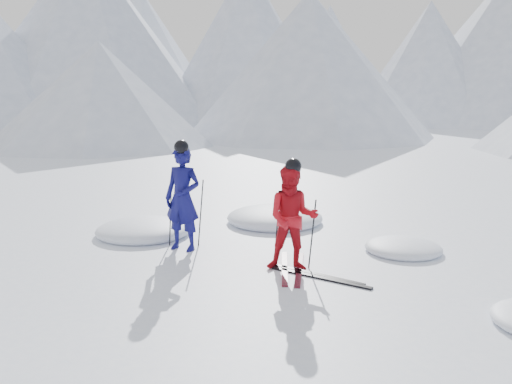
# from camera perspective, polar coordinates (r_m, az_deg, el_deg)

# --- Properties ---
(ground) EXTENTS (160.00, 160.00, 0.00)m
(ground) POSITION_cam_1_polar(r_m,az_deg,el_deg) (9.02, 9.28, -7.86)
(ground) COLOR white
(ground) RESTS_ON ground
(mountain_range) EXTENTS (106.15, 62.94, 15.53)m
(mountain_range) POSITION_cam_1_polar(r_m,az_deg,el_deg) (44.35, 20.22, 14.82)
(mountain_range) COLOR #B2BCD1
(mountain_range) RESTS_ON ground
(skier_blue) EXTENTS (0.76, 0.57, 1.88)m
(skier_blue) POSITION_cam_1_polar(r_m,az_deg,el_deg) (9.78, -7.73, -0.68)
(skier_blue) COLOR #0E0E54
(skier_blue) RESTS_ON ground
(skier_red) EXTENTS (0.91, 0.75, 1.70)m
(skier_red) POSITION_cam_1_polar(r_m,az_deg,el_deg) (8.61, 3.87, -2.77)
(skier_red) COLOR red
(skier_red) RESTS_ON ground
(pole_blue_left) EXTENTS (0.12, 0.09, 1.25)m
(pole_blue_left) POSITION_cam_1_polar(r_m,az_deg,el_deg) (10.08, -8.99, -2.20)
(pole_blue_left) COLOR black
(pole_blue_left) RESTS_ON ground
(pole_blue_right) EXTENTS (0.12, 0.07, 1.25)m
(pole_blue_right) POSITION_cam_1_polar(r_m,az_deg,el_deg) (9.99, -5.84, -2.25)
(pole_blue_right) COLOR black
(pole_blue_right) RESTS_ON ground
(pole_red_left) EXTENTS (0.11, 0.09, 1.13)m
(pole_red_left) POSITION_cam_1_polar(r_m,az_deg,el_deg) (8.96, 2.20, -4.08)
(pole_red_left) COLOR black
(pole_red_left) RESTS_ON ground
(pole_red_right) EXTENTS (0.11, 0.08, 1.13)m
(pole_red_right) POSITION_cam_1_polar(r_m,az_deg,el_deg) (8.78, 5.94, -4.43)
(pole_red_right) COLOR black
(pole_red_right) RESTS_ON ground
(ski_worn_left) EXTENTS (0.39, 1.69, 0.03)m
(ski_worn_left) POSITION_cam_1_polar(r_m,az_deg,el_deg) (8.85, 3.03, -7.99)
(ski_worn_left) COLOR black
(ski_worn_left) RESTS_ON ground
(ski_worn_right) EXTENTS (0.27, 1.70, 0.03)m
(ski_worn_right) POSITION_cam_1_polar(r_m,az_deg,el_deg) (8.82, 4.58, -8.08)
(ski_worn_right) COLOR black
(ski_worn_right) RESTS_ON ground
(ski_loose_a) EXTENTS (1.59, 0.76, 0.03)m
(ski_loose_a) POSITION_cam_1_polar(r_m,az_deg,el_deg) (8.60, 6.18, -8.58)
(ski_loose_a) COLOR black
(ski_loose_a) RESTS_ON ground
(ski_loose_b) EXTENTS (1.61, 0.71, 0.03)m
(ski_loose_b) POSITION_cam_1_polar(r_m,az_deg,el_deg) (8.45, 6.74, -8.94)
(ski_loose_b) COLOR black
(ski_loose_b) RESTS_ON ground
(snow_lumps) EXTENTS (8.26, 6.28, 0.46)m
(snow_lumps) POSITION_cam_1_polar(r_m,az_deg,el_deg) (10.74, 0.97, -4.74)
(snow_lumps) COLOR white
(snow_lumps) RESTS_ON ground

